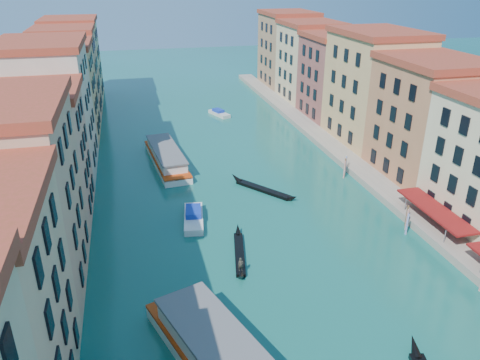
{
  "coord_description": "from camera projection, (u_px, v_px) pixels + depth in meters",
  "views": [
    {
      "loc": [
        -13.79,
        -5.47,
        30.34
      ],
      "look_at": [
        -1.03,
        46.93,
        6.11
      ],
      "focal_mm": 35.0,
      "sensor_mm": 36.0,
      "label": 1
    }
  ],
  "objects": [
    {
      "name": "right_bank_palazzos",
      "position": [
        390.0,
        101.0,
        80.35
      ],
      "size": [
        12.8,
        128.4,
        21.0
      ],
      "color": "#A84C36",
      "rests_on": "ground"
    },
    {
      "name": "gondola_fore",
      "position": [
        239.0,
        253.0,
        54.3
      ],
      "size": [
        3.12,
        11.4,
        2.29
      ],
      "rotation": [
        0.0,
        0.0,
        -0.2
      ],
      "color": "black",
      "rests_on": "ground"
    },
    {
      "name": "gondola_far",
      "position": [
        262.0,
        188.0,
        70.35
      ],
      "size": [
        8.34,
        10.68,
        1.79
      ],
      "rotation": [
        0.0,
        0.0,
        0.64
      ],
      "color": "black",
      "rests_on": "ground"
    },
    {
      "name": "motorboat_mid",
      "position": [
        194.0,
        217.0,
        61.66
      ],
      "size": [
        3.49,
        7.96,
        1.59
      ],
      "rotation": [
        0.0,
        0.0,
        -0.14
      ],
      "color": "white",
      "rests_on": "ground"
    },
    {
      "name": "motorboat_far",
      "position": [
        219.0,
        113.0,
        106.9
      ],
      "size": [
        4.22,
        6.75,
        1.34
      ],
      "rotation": [
        0.0,
        0.0,
        0.37
      ],
      "color": "beige",
      "rests_on": "ground"
    },
    {
      "name": "quay",
      "position": [
        342.0,
        156.0,
        82.41
      ],
      "size": [
        4.0,
        140.0,
        1.0
      ],
      "primitive_type": "cube",
      "color": "gray",
      "rests_on": "ground"
    },
    {
      "name": "vaporetto_far",
      "position": [
        166.0,
        157.0,
        79.64
      ],
      "size": [
        6.33,
        19.69,
        2.88
      ],
      "rotation": [
        0.0,
        0.0,
        0.1
      ],
      "color": "white",
      "rests_on": "ground"
    },
    {
      "name": "left_bank_palazzos",
      "position": [
        45.0,
        126.0,
        67.99
      ],
      "size": [
        12.8,
        128.4,
        21.0
      ],
      "color": "tan",
      "rests_on": "ground"
    },
    {
      "name": "mooring_poles_right",
      "position": [
        465.0,
        271.0,
        49.38
      ],
      "size": [
        1.44,
        54.24,
        3.2
      ],
      "color": "#59321E",
      "rests_on": "ground"
    }
  ]
}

